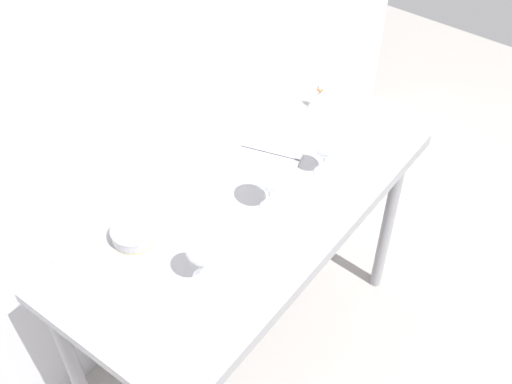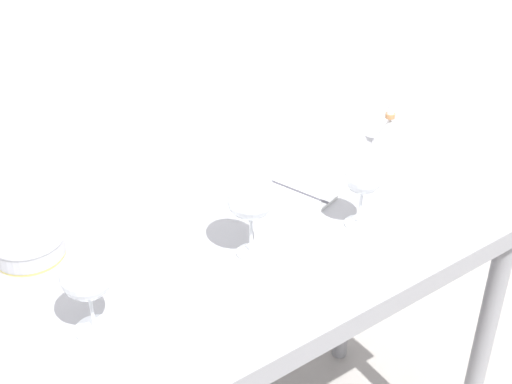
{
  "view_description": "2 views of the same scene",
  "coord_description": "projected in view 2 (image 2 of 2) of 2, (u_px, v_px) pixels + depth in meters",
  "views": [
    {
      "loc": [
        -1.16,
        -0.92,
        2.43
      ],
      "look_at": [
        -0.0,
        -0.04,
        0.98
      ],
      "focal_mm": 44.94,
      "sensor_mm": 36.0,
      "label": 1
    },
    {
      "loc": [
        -0.63,
        -1.0,
        1.77
      ],
      "look_at": [
        0.08,
        -0.02,
        1.01
      ],
      "focal_mm": 49.51,
      "sensor_mm": 36.0,
      "label": 2
    }
  ],
  "objects": [
    {
      "name": "wine_glass_near_center",
      "position": [
        251.0,
        197.0,
        1.37
      ],
      "size": [
        0.1,
        0.1,
        0.19
      ],
      "color": "white",
      "rests_on": "steel_counter"
    },
    {
      "name": "wine_glass_near_left",
      "position": [
        86.0,
        277.0,
        1.18
      ],
      "size": [
        0.09,
        0.09,
        0.17
      ],
      "color": "white",
      "rests_on": "steel_counter"
    },
    {
      "name": "tasting_sheet_upper",
      "position": [
        146.0,
        251.0,
        1.44
      ],
      "size": [
        0.21,
        0.25,
        0.0
      ],
      "primitive_type": "cube",
      "rotation": [
        0.0,
        0.0,
        -0.11
      ],
      "color": "white",
      "rests_on": "steel_counter"
    },
    {
      "name": "open_notebook",
      "position": [
        287.0,
        189.0,
        1.64
      ],
      "size": [
        0.36,
        0.3,
        0.01
      ],
      "rotation": [
        0.0,
        0.0,
        0.28
      ],
      "color": "white",
      "rests_on": "steel_counter"
    },
    {
      "name": "steel_counter",
      "position": [
        222.0,
        285.0,
        1.52
      ],
      "size": [
        1.4,
        0.65,
        0.9
      ],
      "color": "gray",
      "rests_on": "ground_plane"
    },
    {
      "name": "decanter_funnel",
      "position": [
        388.0,
        133.0,
        1.79
      ],
      "size": [
        0.09,
        0.09,
        0.15
      ],
      "color": "silver",
      "rests_on": "steel_counter"
    },
    {
      "name": "tasting_bowl",
      "position": [
        28.0,
        245.0,
        1.42
      ],
      "size": [
        0.15,
        0.15,
        0.05
      ],
      "color": "#DBCC66",
      "rests_on": "steel_counter"
    },
    {
      "name": "wine_glass_near_right",
      "position": [
        363.0,
        178.0,
        1.46
      ],
      "size": [
        0.08,
        0.08,
        0.16
      ],
      "color": "white",
      "rests_on": "steel_counter"
    }
  ]
}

